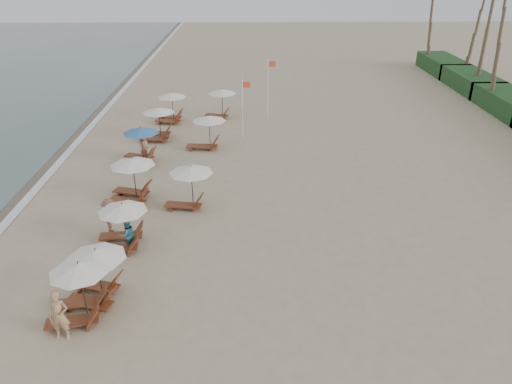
{
  "coord_description": "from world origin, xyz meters",
  "views": [
    {
      "loc": [
        0.56,
        -16.07,
        11.83
      ],
      "look_at": [
        1.0,
        5.18,
        1.3
      ],
      "focal_mm": 34.05,
      "sensor_mm": 36.0,
      "label": 1
    }
  ],
  "objects_px": {
    "beachgoer_mid_b": "(110,216)",
    "inland_station_1": "(206,130)",
    "lounger_station_1": "(94,274)",
    "beachgoer_mid_a": "(128,234)",
    "lounger_station_0": "(77,291)",
    "lounger_station_3": "(130,180)",
    "inland_station_2": "(220,99)",
    "beachgoer_far_b": "(143,146)",
    "lounger_station_5": "(156,124)",
    "lounger_station_6": "(170,108)",
    "beachgoer_near": "(59,315)",
    "lounger_station_2": "(119,226)",
    "lounger_station_4": "(139,146)",
    "inland_station_0": "(188,182)",
    "flag_pole_near": "(243,106)"
  },
  "relations": [
    {
      "from": "lounger_station_4",
      "to": "beachgoer_near",
      "type": "distance_m",
      "value": 15.25
    },
    {
      "from": "beachgoer_near",
      "to": "flag_pole_near",
      "type": "height_order",
      "value": "flag_pole_near"
    },
    {
      "from": "inland_station_2",
      "to": "beachgoer_near",
      "type": "bearing_deg",
      "value": -99.82
    },
    {
      "from": "lounger_station_2",
      "to": "beachgoer_near",
      "type": "bearing_deg",
      "value": -97.26
    },
    {
      "from": "inland_station_1",
      "to": "beachgoer_mid_b",
      "type": "bearing_deg",
      "value": -108.84
    },
    {
      "from": "lounger_station_4",
      "to": "lounger_station_2",
      "type": "bearing_deg",
      "value": -83.87
    },
    {
      "from": "lounger_station_4",
      "to": "inland_station_0",
      "type": "relative_size",
      "value": 0.97
    },
    {
      "from": "lounger_station_0",
      "to": "lounger_station_1",
      "type": "height_order",
      "value": "lounger_station_0"
    },
    {
      "from": "lounger_station_1",
      "to": "lounger_station_0",
      "type": "bearing_deg",
      "value": -106.94
    },
    {
      "from": "lounger_station_3",
      "to": "inland_station_0",
      "type": "bearing_deg",
      "value": -14.88
    },
    {
      "from": "lounger_station_0",
      "to": "inland_station_0",
      "type": "distance_m",
      "value": 8.87
    },
    {
      "from": "lounger_station_5",
      "to": "lounger_station_6",
      "type": "height_order",
      "value": "lounger_station_6"
    },
    {
      "from": "inland_station_0",
      "to": "beachgoer_mid_a",
      "type": "bearing_deg",
      "value": -120.34
    },
    {
      "from": "lounger_station_3",
      "to": "lounger_station_5",
      "type": "bearing_deg",
      "value": 91.2
    },
    {
      "from": "inland_station_2",
      "to": "beachgoer_near",
      "type": "xyz_separation_m",
      "value": [
        -4.26,
        -24.61,
        -0.5
      ]
    },
    {
      "from": "lounger_station_3",
      "to": "lounger_station_5",
      "type": "relative_size",
      "value": 1.02
    },
    {
      "from": "lounger_station_1",
      "to": "beachgoer_mid_b",
      "type": "relative_size",
      "value": 1.42
    },
    {
      "from": "lounger_station_5",
      "to": "lounger_station_3",
      "type": "bearing_deg",
      "value": -88.8
    },
    {
      "from": "inland_station_0",
      "to": "beachgoer_mid_a",
      "type": "xyz_separation_m",
      "value": [
        -2.26,
        -3.87,
        -0.67
      ]
    },
    {
      "from": "lounger_station_1",
      "to": "beachgoer_near",
      "type": "distance_m",
      "value": 2.14
    },
    {
      "from": "lounger_station_3",
      "to": "lounger_station_5",
      "type": "height_order",
      "value": "lounger_station_3"
    },
    {
      "from": "lounger_station_1",
      "to": "beachgoer_mid_a",
      "type": "height_order",
      "value": "lounger_station_1"
    },
    {
      "from": "beachgoer_near",
      "to": "lounger_station_2",
      "type": "bearing_deg",
      "value": 83.1
    },
    {
      "from": "lounger_station_2",
      "to": "beachgoer_far_b",
      "type": "distance_m",
      "value": 10.5
    },
    {
      "from": "lounger_station_6",
      "to": "beachgoer_near",
      "type": "distance_m",
      "value": 23.5
    },
    {
      "from": "beachgoer_mid_b",
      "to": "lounger_station_3",
      "type": "bearing_deg",
      "value": -17.83
    },
    {
      "from": "lounger_station_3",
      "to": "beachgoer_far_b",
      "type": "relative_size",
      "value": 1.61
    },
    {
      "from": "inland_station_2",
      "to": "beachgoer_far_b",
      "type": "xyz_separation_m",
      "value": [
        -4.47,
        -8.48,
        -0.62
      ]
    },
    {
      "from": "inland_station_0",
      "to": "inland_station_2",
      "type": "bearing_deg",
      "value": 86.57
    },
    {
      "from": "lounger_station_5",
      "to": "inland_station_1",
      "type": "distance_m",
      "value": 4.06
    },
    {
      "from": "lounger_station_2",
      "to": "flag_pole_near",
      "type": "bearing_deg",
      "value": 69.12
    },
    {
      "from": "inland_station_0",
      "to": "beachgoer_mid_b",
      "type": "bearing_deg",
      "value": -144.21
    },
    {
      "from": "lounger_station_2",
      "to": "inland_station_2",
      "type": "distance_m",
      "value": 19.26
    },
    {
      "from": "lounger_station_3",
      "to": "beachgoer_far_b",
      "type": "height_order",
      "value": "lounger_station_3"
    },
    {
      "from": "lounger_station_2",
      "to": "lounger_station_3",
      "type": "relative_size",
      "value": 0.95
    },
    {
      "from": "beachgoer_near",
      "to": "flag_pole_near",
      "type": "xyz_separation_m",
      "value": [
        6.1,
        19.76,
        1.39
      ]
    },
    {
      "from": "lounger_station_4",
      "to": "lounger_station_1",
      "type": "bearing_deg",
      "value": -85.97
    },
    {
      "from": "lounger_station_5",
      "to": "beachgoer_mid_b",
      "type": "bearing_deg",
      "value": -90.43
    },
    {
      "from": "lounger_station_0",
      "to": "lounger_station_3",
      "type": "height_order",
      "value": "lounger_station_3"
    },
    {
      "from": "beachgoer_near",
      "to": "beachgoer_mid_b",
      "type": "distance_m",
      "value": 6.92
    },
    {
      "from": "lounger_station_0",
      "to": "inland_station_1",
      "type": "xyz_separation_m",
      "value": [
        3.32,
        16.68,
        0.18
      ]
    },
    {
      "from": "beachgoer_near",
      "to": "lounger_station_3",
      "type": "bearing_deg",
      "value": 88.95
    },
    {
      "from": "lounger_station_0",
      "to": "lounger_station_5",
      "type": "distance_m",
      "value": 18.56
    },
    {
      "from": "lounger_station_4",
      "to": "beachgoer_far_b",
      "type": "bearing_deg",
      "value": 84.17
    },
    {
      "from": "inland_station_1",
      "to": "beachgoer_near",
      "type": "bearing_deg",
      "value": -101.62
    },
    {
      "from": "lounger_station_6",
      "to": "beachgoer_far_b",
      "type": "height_order",
      "value": "lounger_station_6"
    },
    {
      "from": "lounger_station_3",
      "to": "inland_station_0",
      "type": "height_order",
      "value": "lounger_station_3"
    },
    {
      "from": "lounger_station_5",
      "to": "lounger_station_0",
      "type": "bearing_deg",
      "value": -89.19
    },
    {
      "from": "lounger_station_2",
      "to": "lounger_station_4",
      "type": "height_order",
      "value": "lounger_station_4"
    },
    {
      "from": "beachgoer_mid_b",
      "to": "inland_station_1",
      "type": "bearing_deg",
      "value": -31.56
    }
  ]
}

